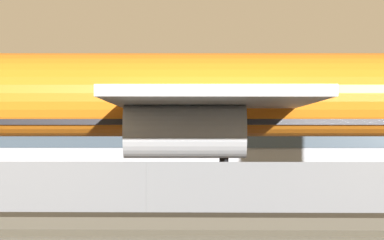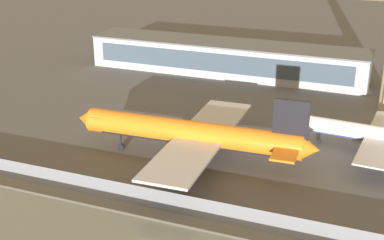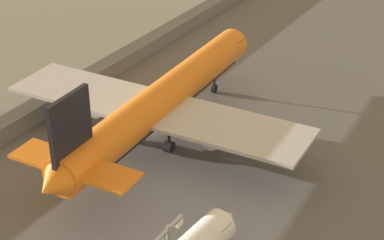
{
  "view_description": "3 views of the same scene",
  "coord_description": "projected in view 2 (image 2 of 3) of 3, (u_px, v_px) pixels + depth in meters",
  "views": [
    {
      "loc": [
        4.14,
        -66.8,
        3.73
      ],
      "look_at": [
        1.15,
        6.29,
        4.82
      ],
      "focal_mm": 105.0,
      "sensor_mm": 36.0,
      "label": 1
    },
    {
      "loc": [
        38.47,
        -92.63,
        49.0
      ],
      "look_at": [
        -4.21,
        13.92,
        4.55
      ],
      "focal_mm": 50.0,
      "sensor_mm": 36.0,
      "label": 2
    },
    {
      "loc": [
        67.92,
        47.72,
        48.02
      ],
      "look_at": [
        -0.8,
        6.92,
        3.56
      ],
      "focal_mm": 60.0,
      "sensor_mm": 36.0,
      "label": 3
    }
  ],
  "objects": [
    {
      "name": "passenger_jet_white",
      "position": [
        379.0,
        135.0,
        115.14
      ],
      "size": [
        38.69,
        33.26,
        11.32
      ],
      "color": "white",
      "rests_on": "ground"
    },
    {
      "name": "ground_plane",
      "position": [
        186.0,
        165.0,
        111.22
      ],
      "size": [
        500.0,
        500.0,
        0.0
      ],
      "primitive_type": "plane",
      "color": "#565659"
    },
    {
      "name": "perimeter_fence",
      "position": [
        152.0,
        195.0,
        96.9
      ],
      "size": [
        280.0,
        0.1,
        2.59
      ],
      "color": "slate",
      "rests_on": "ground"
    },
    {
      "name": "terminal_building",
      "position": [
        226.0,
        58.0,
        173.36
      ],
      "size": [
        90.52,
        16.09,
        10.42
      ],
      "color": "#9EA3AD",
      "rests_on": "ground"
    },
    {
      "name": "baggage_tug",
      "position": [
        177.0,
        132.0,
        126.35
      ],
      "size": [
        1.87,
        3.33,
        1.8
      ],
      "color": "#19519E",
      "rests_on": "ground"
    },
    {
      "name": "cargo_jet_orange",
      "position": [
        194.0,
        134.0,
        111.09
      ],
      "size": [
        53.13,
        45.28,
        16.02
      ],
      "color": "orange",
      "rests_on": "ground"
    },
    {
      "name": "shoreline_seawall",
      "position": [
        141.0,
        212.0,
        93.38
      ],
      "size": [
        320.0,
        3.0,
        0.5
      ],
      "color": "#474238",
      "rests_on": "ground"
    }
  ]
}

